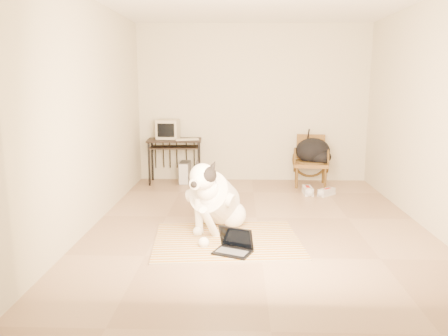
{
  "coord_description": "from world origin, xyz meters",
  "views": [
    {
      "loc": [
        -0.23,
        -5.42,
        1.71
      ],
      "look_at": [
        -0.4,
        -0.61,
        0.77
      ],
      "focal_mm": 35.0,
      "sensor_mm": 36.0,
      "label": 1
    }
  ],
  "objects_px": {
    "crt_monitor": "(168,129)",
    "rattan_chair": "(311,160)",
    "computer_desk": "(175,145)",
    "pc_tower": "(185,172)",
    "dog": "(215,200)",
    "laptop": "(234,246)",
    "backpack": "(314,152)"
  },
  "relations": [
    {
      "from": "laptop",
      "to": "backpack",
      "type": "height_order",
      "value": "backpack"
    },
    {
      "from": "pc_tower",
      "to": "backpack",
      "type": "bearing_deg",
      "value": -4.03
    },
    {
      "from": "dog",
      "to": "crt_monitor",
      "type": "distance_m",
      "value": 2.77
    },
    {
      "from": "dog",
      "to": "backpack",
      "type": "relative_size",
      "value": 2.19
    },
    {
      "from": "computer_desk",
      "to": "rattan_chair",
      "type": "distance_m",
      "value": 2.33
    },
    {
      "from": "computer_desk",
      "to": "pc_tower",
      "type": "relative_size",
      "value": 2.4
    },
    {
      "from": "dog",
      "to": "crt_monitor",
      "type": "relative_size",
      "value": 3.29
    },
    {
      "from": "dog",
      "to": "rattan_chair",
      "type": "relative_size",
      "value": 1.5
    },
    {
      "from": "backpack",
      "to": "computer_desk",
      "type": "bearing_deg",
      "value": 176.61
    },
    {
      "from": "rattan_chair",
      "to": "crt_monitor",
      "type": "bearing_deg",
      "value": 176.18
    },
    {
      "from": "laptop",
      "to": "pc_tower",
      "type": "height_order",
      "value": "pc_tower"
    },
    {
      "from": "dog",
      "to": "laptop",
      "type": "bearing_deg",
      "value": -72.1
    },
    {
      "from": "rattan_chair",
      "to": "backpack",
      "type": "height_order",
      "value": "rattan_chair"
    },
    {
      "from": "laptop",
      "to": "computer_desk",
      "type": "xyz_separation_m",
      "value": [
        -1.06,
        3.18,
        0.57
      ]
    },
    {
      "from": "crt_monitor",
      "to": "backpack",
      "type": "distance_m",
      "value": 2.51
    },
    {
      "from": "computer_desk",
      "to": "rattan_chair",
      "type": "relative_size",
      "value": 1.13
    },
    {
      "from": "laptop",
      "to": "pc_tower",
      "type": "relative_size",
      "value": 1.11
    },
    {
      "from": "pc_tower",
      "to": "backpack",
      "type": "xyz_separation_m",
      "value": [
        2.19,
        -0.15,
        0.4
      ]
    },
    {
      "from": "dog",
      "to": "pc_tower",
      "type": "xyz_separation_m",
      "value": [
        -0.66,
        2.48,
        -0.18
      ]
    },
    {
      "from": "dog",
      "to": "pc_tower",
      "type": "height_order",
      "value": "dog"
    },
    {
      "from": "crt_monitor",
      "to": "rattan_chair",
      "type": "bearing_deg",
      "value": -3.82
    },
    {
      "from": "dog",
      "to": "backpack",
      "type": "height_order",
      "value": "dog"
    },
    {
      "from": "rattan_chair",
      "to": "pc_tower",
      "type": "bearing_deg",
      "value": 177.43
    },
    {
      "from": "computer_desk",
      "to": "crt_monitor",
      "type": "bearing_deg",
      "value": 145.42
    },
    {
      "from": "laptop",
      "to": "backpack",
      "type": "bearing_deg",
      "value": 66.86
    },
    {
      "from": "laptop",
      "to": "crt_monitor",
      "type": "distance_m",
      "value": 3.57
    },
    {
      "from": "dog",
      "to": "laptop",
      "type": "relative_size",
      "value": 2.9
    },
    {
      "from": "dog",
      "to": "rattan_chair",
      "type": "distance_m",
      "value": 2.81
    },
    {
      "from": "dog",
      "to": "crt_monitor",
      "type": "xyz_separation_m",
      "value": [
        -0.95,
        2.55,
        0.56
      ]
    },
    {
      "from": "computer_desk",
      "to": "backpack",
      "type": "xyz_separation_m",
      "value": [
        2.36,
        -0.14,
        -0.07
      ]
    },
    {
      "from": "dog",
      "to": "laptop",
      "type": "height_order",
      "value": "dog"
    },
    {
      "from": "dog",
      "to": "pc_tower",
      "type": "relative_size",
      "value": 3.2
    }
  ]
}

